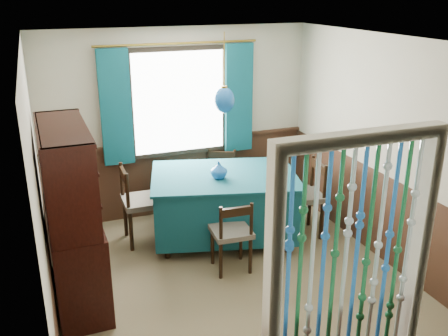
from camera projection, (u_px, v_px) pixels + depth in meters
name	position (u px, v px, depth m)	size (l,w,h in m)	color
floor	(234.00, 283.00, 5.28)	(4.00, 4.00, 0.00)	brown
ceiling	(236.00, 41.00, 4.43)	(4.00, 4.00, 0.00)	silver
wall_back	(178.00, 124.00, 6.61)	(3.60, 3.60, 0.00)	beige
wall_front	(355.00, 278.00, 3.10)	(3.60, 3.60, 0.00)	beige
wall_left	(39.00, 199.00, 4.25)	(4.00, 4.00, 0.00)	beige
wall_right	(387.00, 152.00, 5.46)	(4.00, 4.00, 0.00)	beige
wainscot_back	(180.00, 177.00, 6.86)	(3.60, 3.60, 0.00)	#3E2417
wainscot_left	(52.00, 275.00, 4.51)	(4.00, 4.00, 0.00)	#3E2417
wainscot_right	(379.00, 215.00, 5.71)	(4.00, 4.00, 0.00)	#3E2417
window	(179.00, 102.00, 6.47)	(1.32, 0.12, 1.42)	black
doorway	(347.00, 300.00, 3.22)	(1.16, 0.12, 2.18)	silver
dining_table	(224.00, 202.00, 6.11)	(1.98, 1.60, 0.84)	#104753
chair_near	(232.00, 233.00, 5.39)	(0.44, 0.42, 0.84)	black
chair_far	(221.00, 181.00, 6.81)	(0.56, 0.55, 0.87)	black
chair_left	(140.00, 202.00, 6.00)	(0.47, 0.49, 0.98)	black
chair_right	(305.00, 196.00, 6.20)	(0.52, 0.54, 0.97)	black
sideboard	(74.00, 241.00, 4.88)	(0.49, 1.36, 1.77)	black
pendant_lamp	(224.00, 100.00, 5.68)	(0.24, 0.24, 0.90)	olive
vase_table	(219.00, 171.00, 5.84)	(0.18, 0.18, 0.19)	#165299
bowl_shelf	(77.00, 193.00, 4.41)	(0.21, 0.21, 0.05)	beige
vase_sideboard	(73.00, 192.00, 5.09)	(0.18, 0.18, 0.19)	beige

